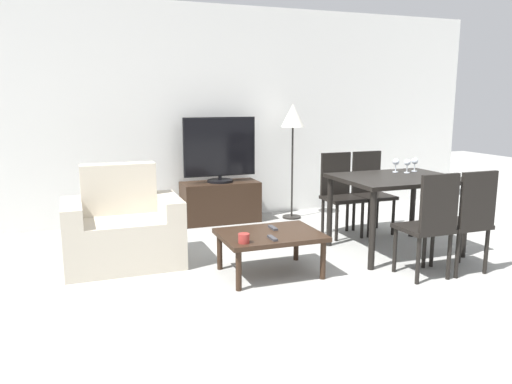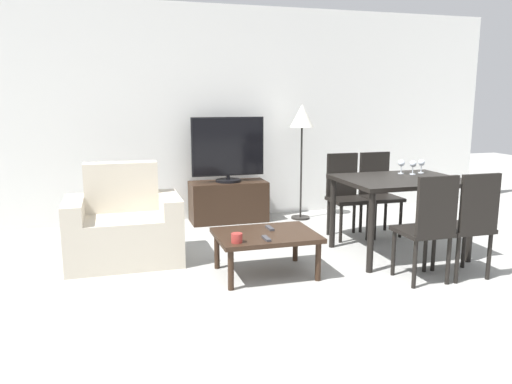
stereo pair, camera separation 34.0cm
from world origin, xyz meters
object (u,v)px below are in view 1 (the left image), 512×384
(remote_secondary, at_px, (272,238))
(cup_white_near, at_px, (244,238))
(wine_glass_left, at_px, (415,162))
(wine_glass_center, at_px, (407,163))
(dining_chair_far, at_px, (370,188))
(remote_primary, at_px, (273,228))
(coffee_table, at_px, (270,238))
(armchair, at_px, (123,230))
(dining_chair_far_left, at_px, (339,190))
(floor_lamp, at_px, (293,122))
(tv, at_px, (220,150))
(wine_glass_right, at_px, (396,163))
(dining_table, at_px, (396,186))
(dining_chair_near_right, at_px, (468,217))
(dining_chair_near, at_px, (430,221))
(tv_stand, at_px, (220,202))

(remote_secondary, distance_m, cup_white_near, 0.26)
(wine_glass_left, height_order, wine_glass_center, same)
(dining_chair_far, xyz_separation_m, remote_primary, (-1.58, -0.85, -0.13))
(coffee_table, xyz_separation_m, remote_primary, (0.07, 0.12, 0.05))
(wine_glass_left, bearing_deg, wine_glass_center, -156.73)
(armchair, bearing_deg, dining_chair_far_left, 5.28)
(cup_white_near, bearing_deg, dining_chair_far_left, 37.13)
(floor_lamp, bearing_deg, tv, 172.00)
(wine_glass_right, bearing_deg, remote_primary, -168.12)
(tv, relative_size, floor_lamp, 0.62)
(dining_table, height_order, remote_primary, dining_table)
(coffee_table, height_order, dining_chair_far, dining_chair_far)
(floor_lamp, relative_size, remote_secondary, 9.87)
(wine_glass_center, bearing_deg, remote_secondary, -162.39)
(cup_white_near, bearing_deg, dining_chair_far, 30.91)
(dining_chair_near_right, relative_size, cup_white_near, 10.02)
(dining_chair_near, xyz_separation_m, wine_glass_left, (0.59, 1.00, 0.36))
(dining_chair_near, bearing_deg, dining_table, 75.08)
(dining_table, height_order, floor_lamp, floor_lamp)
(cup_white_near, bearing_deg, armchair, 132.60)
(tv, distance_m, remote_primary, 1.96)
(floor_lamp, xyz_separation_m, remote_secondary, (-1.12, -2.07, -0.86))
(wine_glass_left, bearing_deg, dining_chair_near, -120.60)
(remote_secondary, bearing_deg, dining_chair_far_left, 41.81)
(tv_stand, relative_size, dining_chair_near, 1.03)
(dining_table, bearing_deg, remote_primary, -176.91)
(armchair, xyz_separation_m, floor_lamp, (2.26, 1.14, 0.93))
(dining_chair_near_right, bearing_deg, tv, 120.47)
(dining_chair_near_right, bearing_deg, remote_primary, 156.10)
(armchair, distance_m, dining_chair_far, 2.87)
(dining_chair_far_left, bearing_deg, wine_glass_left, -42.62)
(dining_chair_near_right, height_order, floor_lamp, floor_lamp)
(coffee_table, distance_m, dining_chair_far_left, 1.58)
(armchair, relative_size, dining_table, 0.90)
(dining_table, bearing_deg, floor_lamp, 102.86)
(dining_chair_far, xyz_separation_m, dining_chair_far_left, (-0.41, 0.00, 0.00))
(armchair, xyz_separation_m, wine_glass_center, (2.89, -0.38, 0.55))
(dining_chair_near, bearing_deg, dining_chair_far_left, 90.00)
(tv_stand, height_order, wine_glass_center, wine_glass_center)
(tv, height_order, wine_glass_left, tv)
(remote_primary, xyz_separation_m, wine_glass_right, (1.53, 0.32, 0.49))
(coffee_table, distance_m, wine_glass_center, 1.81)
(cup_white_near, bearing_deg, wine_glass_right, 18.79)
(dining_chair_far_left, bearing_deg, cup_white_near, -142.87)
(dining_chair_near, relative_size, cup_white_near, 10.02)
(dining_chair_far, relative_size, dining_chair_near_right, 1.00)
(wine_glass_right, bearing_deg, dining_chair_near_right, -87.41)
(armchair, height_order, wine_glass_right, armchair)
(dining_table, bearing_deg, wine_glass_left, 30.58)
(dining_chair_far_left, bearing_deg, remote_primary, -144.00)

